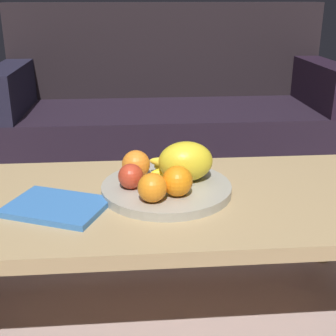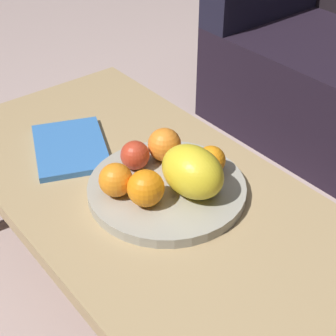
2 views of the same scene
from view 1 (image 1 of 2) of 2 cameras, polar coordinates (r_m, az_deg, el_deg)
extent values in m
plane|color=#B69B95|center=(1.50, -0.10, -17.77)|extent=(8.00, 8.00, 0.00)
cube|color=tan|center=(1.30, -0.11, -4.32)|extent=(1.30, 0.61, 0.04)
cylinder|color=tan|center=(1.76, 19.33, -5.71)|extent=(0.05, 0.05, 0.37)
cube|color=black|center=(2.42, 0.20, 3.17)|extent=(1.70, 0.70, 0.40)
cube|color=black|center=(2.60, -0.33, 14.55)|extent=(1.70, 0.14, 0.50)
cube|color=black|center=(2.41, -18.87, 9.57)|extent=(0.14, 0.70, 0.22)
cube|color=black|center=(2.54, 18.35, 10.14)|extent=(0.14, 0.70, 0.22)
cylinder|color=#A29E90|center=(1.30, 0.00, -2.56)|extent=(0.37, 0.37, 0.03)
ellipsoid|color=yellow|center=(1.31, 2.22, 0.82)|extent=(0.17, 0.13, 0.12)
sphere|color=orange|center=(1.21, 1.17, -1.64)|extent=(0.08, 0.08, 0.08)
sphere|color=orange|center=(1.34, -4.04, 0.47)|extent=(0.08, 0.08, 0.08)
sphere|color=orange|center=(1.18, -1.98, -2.47)|extent=(0.08, 0.08, 0.08)
sphere|color=orange|center=(1.39, 0.60, 1.08)|extent=(0.07, 0.07, 0.07)
sphere|color=#BE3821|center=(1.27, -4.69, -1.03)|extent=(0.07, 0.07, 0.07)
ellipsoid|color=yellow|center=(1.35, 0.84, -0.39)|extent=(0.14, 0.12, 0.03)
ellipsoid|color=yellow|center=(1.35, 0.90, -0.39)|extent=(0.15, 0.06, 0.03)
ellipsoid|color=yellow|center=(1.33, 0.65, 0.53)|extent=(0.15, 0.10, 0.03)
cube|color=#3771BC|center=(1.24, -13.79, -4.73)|extent=(0.30, 0.26, 0.02)
camera|label=2|loc=(1.06, 55.47, 25.98)|focal=55.42mm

